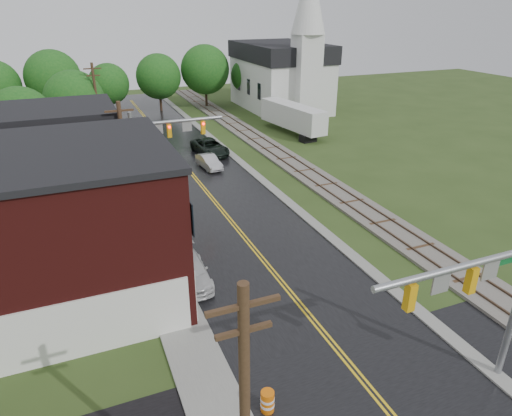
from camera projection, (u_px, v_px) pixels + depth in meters
main_road at (196, 179)px, 41.34m from camera, size 10.00×90.00×0.02m
cross_road at (391, 414)px, 17.73m from camera, size 60.00×9.00×0.02m
curb_right at (234, 157)px, 47.43m from camera, size 0.80×70.00×0.12m
sidewalk_left at (136, 212)px, 34.97m from camera, size 2.40×50.00×0.12m
brick_building at (30, 233)px, 22.66m from camera, size 14.30×10.30×8.30m
yellow_house at (61, 176)px, 32.84m from camera, size 8.00×7.00×6.40m
darkred_building at (73, 153)px, 41.18m from camera, size 7.00×6.00×4.40m
church at (284, 70)px, 65.90m from camera, size 10.40×18.40×20.00m
railroad at (274, 151)px, 48.98m from camera, size 3.20×80.00×0.30m
traffic_signal_near at (484, 288)px, 16.90m from camera, size 7.34×0.30×7.20m
traffic_signal_far at (160, 138)px, 35.56m from camera, size 7.34×0.43×7.20m
utility_pole_b at (126, 166)px, 30.30m from camera, size 1.80×0.28×9.00m
utility_pole_c at (97, 104)px, 48.85m from camera, size 1.80×0.28×9.00m
tree_left_c at (23, 120)px, 43.03m from camera, size 6.00×6.00×7.65m
tree_left_e at (76, 101)px, 49.70m from camera, size 6.40×6.40×8.16m
suv_dark at (210, 147)px, 47.89m from camera, size 3.17×5.88×1.57m
sedan_silver at (209, 162)px, 43.89m from camera, size 1.79×4.05×1.29m
pickup_white at (189, 271)px, 25.98m from camera, size 2.06×4.79×1.38m
semi_trailer at (293, 116)px, 55.11m from camera, size 3.86×11.03×3.50m
construction_barrel at (267, 401)px, 17.71m from camera, size 0.68×0.68×0.95m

